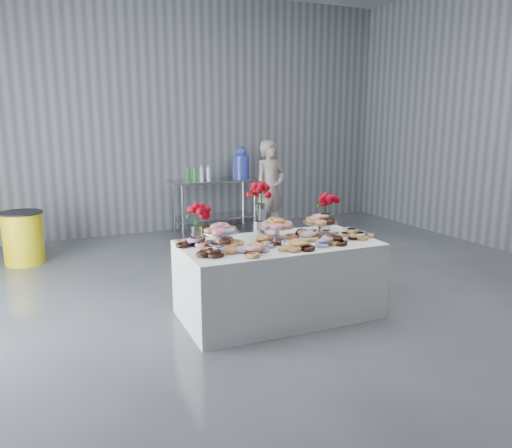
% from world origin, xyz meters
% --- Properties ---
extents(ground, '(9.00, 9.00, 0.00)m').
position_xyz_m(ground, '(0.00, 0.00, 0.00)').
color(ground, '#3D4045').
rests_on(ground, ground).
extents(room_walls, '(8.04, 9.04, 4.02)m').
position_xyz_m(room_walls, '(-0.27, 0.07, 2.64)').
color(room_walls, slate).
rests_on(room_walls, ground).
extents(display_table, '(1.93, 1.06, 0.75)m').
position_xyz_m(display_table, '(-0.18, 0.27, 0.38)').
color(display_table, white).
rests_on(display_table, ground).
extents(prep_table, '(1.50, 0.60, 0.90)m').
position_xyz_m(prep_table, '(0.57, 4.10, 0.62)').
color(prep_table, silver).
rests_on(prep_table, ground).
extents(donut_mounds, '(1.83, 0.86, 0.09)m').
position_xyz_m(donut_mounds, '(-0.18, 0.22, 0.80)').
color(donut_mounds, '#DE9251').
rests_on(donut_mounds, display_table).
extents(cake_stand_left, '(0.36, 0.36, 0.17)m').
position_xyz_m(cake_stand_left, '(-0.73, 0.44, 0.89)').
color(cake_stand_left, silver).
rests_on(cake_stand_left, display_table).
extents(cake_stand_mid, '(0.36, 0.36, 0.17)m').
position_xyz_m(cake_stand_mid, '(-0.13, 0.42, 0.89)').
color(cake_stand_mid, silver).
rests_on(cake_stand_mid, display_table).
extents(cake_stand_right, '(0.36, 0.36, 0.17)m').
position_xyz_m(cake_stand_right, '(0.37, 0.40, 0.89)').
color(cake_stand_right, silver).
rests_on(cake_stand_right, display_table).
extents(danish_pile, '(0.48, 0.48, 0.11)m').
position_xyz_m(danish_pile, '(0.56, 0.09, 0.81)').
color(danish_pile, silver).
rests_on(danish_pile, display_table).
extents(bouquet_left, '(0.26, 0.26, 0.42)m').
position_xyz_m(bouquet_left, '(-0.92, 0.54, 1.05)').
color(bouquet_left, white).
rests_on(bouquet_left, display_table).
extents(bouquet_right, '(0.26, 0.26, 0.42)m').
position_xyz_m(bouquet_right, '(0.53, 0.54, 1.05)').
color(bouquet_right, white).
rests_on(bouquet_right, display_table).
extents(bouquet_center, '(0.26, 0.26, 0.57)m').
position_xyz_m(bouquet_center, '(-0.22, 0.62, 1.13)').
color(bouquet_center, silver).
rests_on(bouquet_center, display_table).
extents(water_jug, '(0.28, 0.28, 0.55)m').
position_xyz_m(water_jug, '(1.07, 4.10, 1.15)').
color(water_jug, blue).
rests_on(water_jug, prep_table).
extents(drink_bottles, '(0.54, 0.08, 0.27)m').
position_xyz_m(drink_bottles, '(0.25, 4.00, 1.04)').
color(drink_bottles, '#268C33').
rests_on(drink_bottles, prep_table).
extents(person, '(0.65, 0.50, 1.59)m').
position_xyz_m(person, '(1.27, 3.36, 0.79)').
color(person, '#CC8C93').
rests_on(person, ground).
extents(trash_barrel, '(0.56, 0.56, 0.71)m').
position_xyz_m(trash_barrel, '(-2.46, 3.32, 0.36)').
color(trash_barrel, yellow).
rests_on(trash_barrel, ground).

